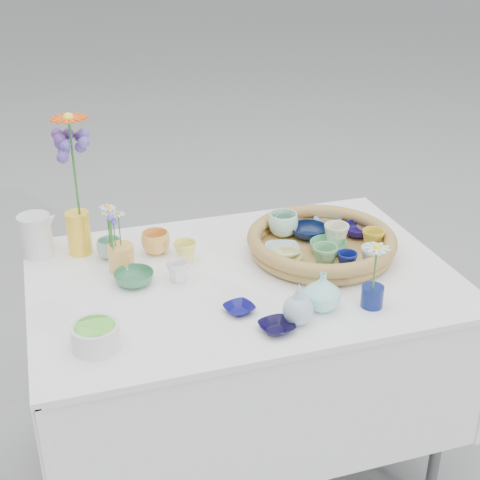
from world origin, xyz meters
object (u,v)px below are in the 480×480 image
object	(u,v)px
bud_vase_seafoam	(322,291)
tall_vase_yellow	(79,233)
display_table	(242,463)
wicker_tray	(321,243)

from	to	relation	value
bud_vase_seafoam	tall_vase_yellow	xyz separation A→B (m)	(-0.60, 0.54, 0.02)
bud_vase_seafoam	tall_vase_yellow	size ratio (longest dim) A/B	0.77
display_table	tall_vase_yellow	xyz separation A→B (m)	(-0.45, 0.29, 0.84)
display_table	tall_vase_yellow	bearing A→B (deg)	147.50
tall_vase_yellow	wicker_tray	bearing A→B (deg)	-18.00
wicker_tray	tall_vase_yellow	world-z (taller)	tall_vase_yellow
display_table	bud_vase_seafoam	xyz separation A→B (m)	(0.15, -0.25, 0.82)
display_table	wicker_tray	xyz separation A→B (m)	(0.28, 0.05, 0.80)
wicker_tray	tall_vase_yellow	bearing A→B (deg)	162.00
bud_vase_seafoam	tall_vase_yellow	bearing A→B (deg)	138.37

